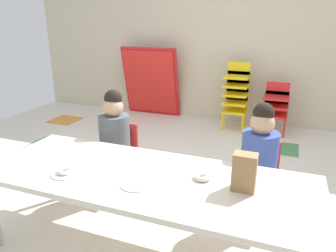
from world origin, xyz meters
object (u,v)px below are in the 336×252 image
(kid_chair_red_stack, at_px, (276,105))
(donut_powdered_on_plate, at_px, (65,171))
(seated_child_near_camera, at_px, (115,132))
(paper_plate_near_edge, at_px, (66,173))
(seated_child_middle_seat, at_px, (260,152))
(kid_chair_yellow_stack, at_px, (236,92))
(folded_activity_table, at_px, (151,82))
(craft_table, at_px, (146,181))
(paper_bag_brown, at_px, (244,172))
(paper_plate_center_table, at_px, (136,184))
(donut_powdered_loose, at_px, (202,177))

(kid_chair_red_stack, distance_m, donut_powdered_on_plate, 3.12)
(seated_child_near_camera, relative_size, paper_plate_near_edge, 5.10)
(paper_plate_near_edge, bearing_deg, seated_child_middle_seat, 35.28)
(seated_child_middle_seat, xyz_separation_m, donut_powdered_on_plate, (-1.10, -0.78, 0.02))
(kid_chair_yellow_stack, height_order, folded_activity_table, folded_activity_table)
(paper_plate_near_edge, relative_size, donut_powdered_on_plate, 1.77)
(seated_child_middle_seat, bearing_deg, craft_table, -135.44)
(kid_chair_yellow_stack, height_order, paper_plate_near_edge, kid_chair_yellow_stack)
(seated_child_near_camera, relative_size, paper_bag_brown, 4.17)
(paper_plate_center_table, bearing_deg, kid_chair_red_stack, 77.43)
(craft_table, xyz_separation_m, paper_plate_center_table, (-0.00, -0.13, 0.04))
(paper_plate_near_edge, relative_size, donut_powdered_loose, 1.70)
(paper_plate_center_table, bearing_deg, donut_powdered_on_plate, -176.25)
(paper_bag_brown, bearing_deg, craft_table, -176.27)
(seated_child_middle_seat, height_order, kid_chair_yellow_stack, seated_child_middle_seat)
(craft_table, relative_size, paper_plate_near_edge, 11.57)
(donut_powdered_on_plate, bearing_deg, paper_bag_brown, 10.69)
(paper_plate_center_table, bearing_deg, donut_powdered_loose, 31.42)
(folded_activity_table, bearing_deg, kid_chair_yellow_stack, -7.78)
(donut_powdered_on_plate, bearing_deg, kid_chair_red_stack, 69.01)
(kid_chair_yellow_stack, distance_m, folded_activity_table, 1.39)
(kid_chair_yellow_stack, xyz_separation_m, folded_activity_table, (-1.37, 0.19, 0.02))
(paper_bag_brown, relative_size, donut_powdered_on_plate, 2.16)
(folded_activity_table, xyz_separation_m, donut_powdered_on_plate, (0.79, -3.09, 0.04))
(folded_activity_table, bearing_deg, craft_table, -66.60)
(kid_chair_red_stack, bearing_deg, folded_activity_table, 174.36)
(donut_powdered_on_plate, relative_size, donut_powdered_loose, 0.97)
(kid_chair_yellow_stack, relative_size, folded_activity_table, 0.85)
(seated_child_middle_seat, xyz_separation_m, paper_plate_near_edge, (-1.10, -0.78, 0.00))
(kid_chair_yellow_stack, distance_m, paper_plate_center_table, 2.88)
(seated_child_middle_seat, bearing_deg, kid_chair_red_stack, 89.57)
(seated_child_near_camera, height_order, donut_powdered_loose, seated_child_near_camera)
(paper_plate_near_edge, distance_m, donut_powdered_loose, 0.85)
(paper_bag_brown, xyz_separation_m, donut_powdered_loose, (-0.25, 0.04, -0.09))
(folded_activity_table, height_order, donut_powdered_on_plate, folded_activity_table)
(seated_child_near_camera, xyz_separation_m, paper_plate_center_table, (0.57, -0.75, 0.00))
(kid_chair_red_stack, height_order, folded_activity_table, folded_activity_table)
(seated_child_near_camera, bearing_deg, donut_powdered_loose, -30.45)
(seated_child_near_camera, xyz_separation_m, folded_activity_table, (-0.70, 2.32, -0.02))
(folded_activity_table, bearing_deg, paper_bag_brown, -57.28)
(seated_child_near_camera, bearing_deg, donut_powdered_on_plate, -82.77)
(kid_chair_yellow_stack, relative_size, donut_powdered_loose, 8.71)
(seated_child_near_camera, distance_m, kid_chair_yellow_stack, 2.23)
(paper_plate_near_edge, bearing_deg, seated_child_near_camera, 97.23)
(donut_powdered_loose, bearing_deg, donut_powdered_on_plate, -163.61)
(paper_bag_brown, xyz_separation_m, donut_powdered_on_plate, (-1.06, -0.20, -0.09))
(kid_chair_red_stack, relative_size, donut_powdered_on_plate, 6.67)
(kid_chair_yellow_stack, height_order, donut_powdered_loose, kid_chair_yellow_stack)
(seated_child_near_camera, distance_m, donut_powdered_loose, 1.06)
(kid_chair_yellow_stack, xyz_separation_m, paper_bag_brown, (0.48, -2.70, 0.14))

